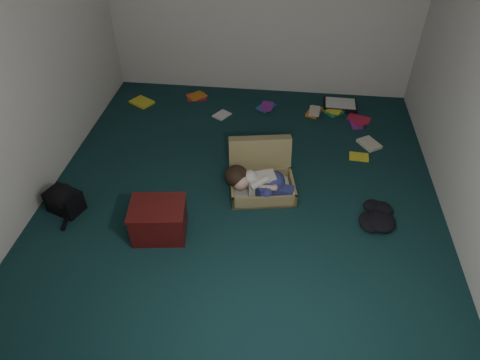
# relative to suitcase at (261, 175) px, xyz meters

# --- Properties ---
(floor) EXTENTS (4.50, 4.50, 0.00)m
(floor) POSITION_rel_suitcase_xyz_m (-0.18, -0.20, -0.14)
(floor) COLOR #102E30
(floor) RESTS_ON ground
(wall_front) EXTENTS (4.50, 0.00, 4.50)m
(wall_front) POSITION_rel_suitcase_xyz_m (-0.18, -2.45, 1.16)
(wall_front) COLOR silver
(wall_front) RESTS_ON ground
(wall_left) EXTENTS (0.00, 4.50, 4.50)m
(wall_left) POSITION_rel_suitcase_xyz_m (-2.18, -0.20, 1.16)
(wall_left) COLOR silver
(wall_left) RESTS_ON ground
(suitcase) EXTENTS (0.75, 0.74, 0.48)m
(suitcase) POSITION_rel_suitcase_xyz_m (0.00, 0.00, 0.00)
(suitcase) COLOR #8F7F4F
(suitcase) RESTS_ON floor
(person) EXTENTS (0.72, 0.35, 0.30)m
(person) POSITION_rel_suitcase_xyz_m (-0.01, -0.17, 0.04)
(person) COLOR beige
(person) RESTS_ON suitcase
(maroon_bin) EXTENTS (0.54, 0.45, 0.34)m
(maroon_bin) POSITION_rel_suitcase_xyz_m (-0.88, -0.79, 0.03)
(maroon_bin) COLOR #490F0E
(maroon_bin) RESTS_ON floor
(backpack) EXTENTS (0.49, 0.44, 0.24)m
(backpack) POSITION_rel_suitcase_xyz_m (-1.88, -0.59, -0.02)
(backpack) COLOR black
(backpack) RESTS_ON floor
(clothing_pile) EXTENTS (0.55, 0.51, 0.14)m
(clothing_pile) POSITION_rel_suitcase_xyz_m (1.16, -0.36, -0.07)
(clothing_pile) COLOR black
(clothing_pile) RESTS_ON floor
(paper_tray) EXTENTS (0.44, 0.33, 0.06)m
(paper_tray) POSITION_rel_suitcase_xyz_m (0.93, 1.71, -0.11)
(paper_tray) COLOR black
(paper_tray) RESTS_ON floor
(book_scatter) EXTENTS (3.17, 1.39, 0.02)m
(book_scatter) POSITION_rel_suitcase_xyz_m (0.25, 1.33, -0.13)
(book_scatter) COLOR yellow
(book_scatter) RESTS_ON floor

